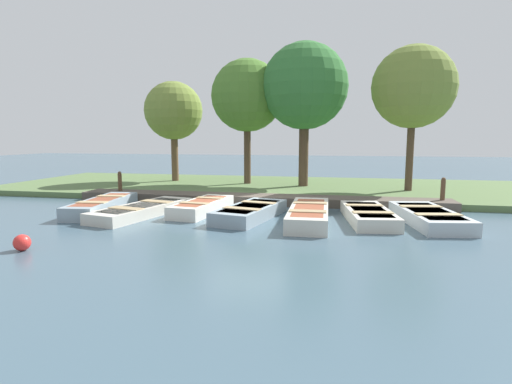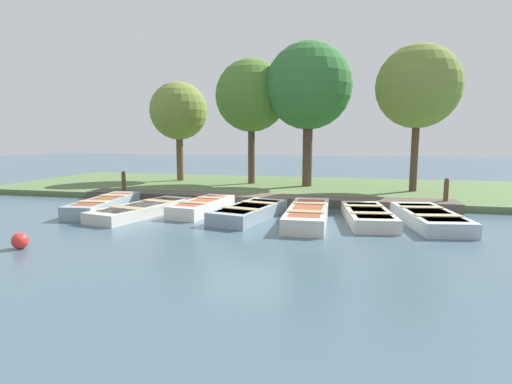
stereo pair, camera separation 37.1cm
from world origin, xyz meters
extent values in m
plane|color=#425B6B|center=(0.00, 0.00, 0.00)|extent=(80.00, 80.00, 0.00)
cube|color=#567042|center=(-5.00, 0.00, 0.11)|extent=(8.00, 24.00, 0.22)
cube|color=#51473D|center=(-1.24, 0.00, 0.15)|extent=(1.11, 13.08, 0.29)
cube|color=#8C9EA8|center=(1.31, -4.42, 0.20)|extent=(3.45, 1.34, 0.40)
cube|color=#994C33|center=(1.31, -4.42, 0.38)|extent=(2.83, 1.06, 0.03)
cube|color=tan|center=(1.95, -4.35, 0.41)|extent=(0.44, 0.91, 0.03)
cube|color=tan|center=(0.68, -4.50, 0.41)|extent=(0.44, 0.91, 0.03)
cube|color=beige|center=(1.58, -2.93, 0.16)|extent=(3.74, 1.91, 0.31)
cube|color=teal|center=(1.58, -2.93, 0.30)|extent=(3.06, 1.52, 0.03)
cube|color=tan|center=(2.24, -3.08, 0.33)|extent=(0.58, 1.09, 0.03)
cube|color=tan|center=(0.92, -2.77, 0.33)|extent=(0.58, 1.09, 0.03)
cube|color=silver|center=(0.85, -1.30, 0.19)|extent=(2.91, 1.30, 0.38)
cube|color=#994C33|center=(0.85, -1.30, 0.36)|extent=(2.38, 1.03, 0.03)
cube|color=tan|center=(1.38, -1.36, 0.39)|extent=(0.39, 0.91, 0.03)
cube|color=tan|center=(0.32, -1.23, 0.39)|extent=(0.39, 0.91, 0.03)
cube|color=#8C9EA8|center=(1.37, 0.34, 0.18)|extent=(3.18, 1.76, 0.37)
cube|color=#6B7F51|center=(1.37, 0.34, 0.35)|extent=(2.60, 1.40, 0.03)
cube|color=tan|center=(1.93, 0.22, 0.38)|extent=(0.52, 1.09, 0.03)
cube|color=tan|center=(0.81, 0.46, 0.38)|extent=(0.52, 1.09, 0.03)
cube|color=beige|center=(1.47, 2.02, 0.20)|extent=(3.61, 1.12, 0.40)
cube|color=#994C33|center=(1.47, 2.02, 0.39)|extent=(2.96, 0.87, 0.03)
cube|color=tan|center=(2.15, 2.04, 0.42)|extent=(0.38, 0.96, 0.03)
cube|color=tan|center=(0.79, 2.00, 0.42)|extent=(0.38, 0.96, 0.03)
cube|color=beige|center=(1.12, 3.63, 0.17)|extent=(3.11, 1.49, 0.35)
cube|color=#6B7F51|center=(1.12, 3.63, 0.33)|extent=(2.55, 1.18, 0.03)
cube|color=tan|center=(1.68, 3.70, 0.36)|extent=(0.43, 1.06, 0.03)
cube|color=tan|center=(0.56, 3.55, 0.36)|extent=(0.43, 1.06, 0.03)
cube|color=#B2BCC1|center=(1.08, 5.21, 0.18)|extent=(3.35, 1.73, 0.35)
cube|color=beige|center=(1.08, 5.21, 0.34)|extent=(2.74, 1.37, 0.03)
cube|color=tan|center=(1.68, 5.31, 0.37)|extent=(0.50, 1.17, 0.03)
cube|color=tan|center=(0.48, 5.12, 0.37)|extent=(0.50, 1.17, 0.03)
cylinder|color=brown|center=(-1.35, -5.35, 0.47)|extent=(0.15, 0.15, 0.94)
sphere|color=brown|center=(-1.35, -5.35, 0.97)|extent=(0.13, 0.13, 0.13)
cylinder|color=brown|center=(-1.35, 6.13, 0.47)|extent=(0.15, 0.15, 0.94)
sphere|color=brown|center=(-1.35, 6.13, 0.97)|extent=(0.13, 0.13, 0.13)
sphere|color=red|center=(5.56, -3.56, 0.17)|extent=(0.34, 0.34, 0.34)
cylinder|color=brown|center=(-5.88, -5.01, 1.41)|extent=(0.33, 0.33, 2.82)
sphere|color=olive|center=(-5.88, -5.01, 3.58)|extent=(2.77, 2.77, 2.77)
cylinder|color=#4C3828|center=(-5.42, -1.29, 1.64)|extent=(0.31, 0.31, 3.29)
sphere|color=#4C7A2D|center=(-5.42, -1.29, 4.17)|extent=(3.23, 3.23, 3.23)
cylinder|color=#4C3828|center=(-4.98, 1.31, 1.73)|extent=(0.41, 0.41, 3.46)
sphere|color=#337033|center=(-4.98, 1.31, 4.47)|extent=(3.65, 3.65, 3.65)
cylinder|color=#4C3828|center=(-4.26, 5.55, 1.69)|extent=(0.28, 0.28, 3.37)
sphere|color=olive|center=(-4.26, 5.55, 4.24)|extent=(3.17, 3.17, 3.17)
camera|label=1|loc=(12.40, 2.75, 2.31)|focal=28.00mm
camera|label=2|loc=(12.32, 3.11, 2.31)|focal=28.00mm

